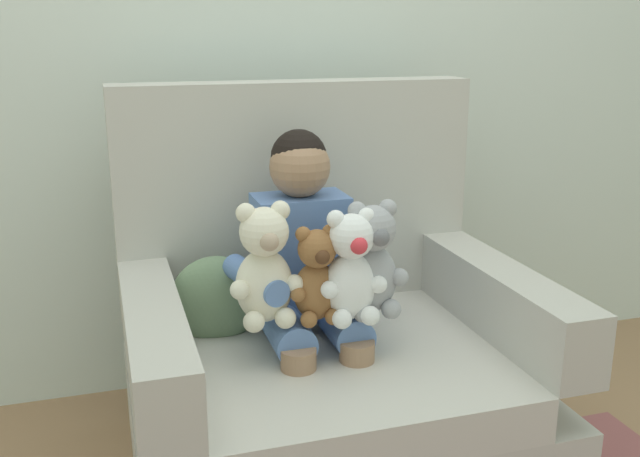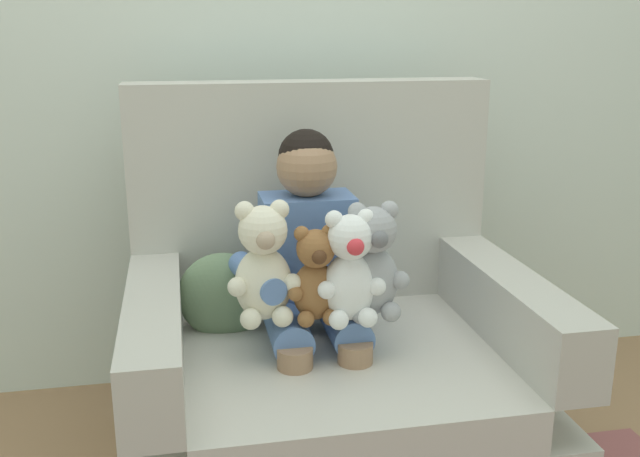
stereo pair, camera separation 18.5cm
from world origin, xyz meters
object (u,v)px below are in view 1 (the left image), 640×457
throw_pillow (216,300)px  plush_white (351,270)px  seated_child (307,265)px  plush_grey (372,262)px  plush_cream (265,268)px  armchair (326,358)px  plush_brown (317,277)px

throw_pillow → plush_white: bearing=-41.1°
seated_child → plush_grey: seated_child is taller
plush_grey → plush_cream: size_ratio=0.97×
armchair → plush_white: bearing=-84.9°
plush_grey → throw_pillow: (-0.38, 0.24, -0.15)m
throw_pillow → plush_cream: bearing=-67.1°
armchair → plush_cream: bearing=-150.0°
seated_child → plush_brown: (-0.02, -0.15, 0.02)m
seated_child → plush_cream: 0.20m
plush_grey → plush_cream: 0.28m
armchair → throw_pillow: bearing=160.4°
armchair → throw_pillow: armchair is taller
seated_child → plush_grey: (0.13, -0.15, 0.04)m
armchair → plush_white: (0.01, -0.16, 0.32)m
plush_brown → plush_white: size_ratio=0.86×
seated_child → throw_pillow: seated_child is taller
seated_child → throw_pillow: (-0.24, 0.10, -0.11)m
plush_grey → plush_brown: size_ratio=1.21×
plush_white → seated_child: bearing=104.1°
plush_grey → plush_white: size_ratio=1.04×
armchair → seated_child: size_ratio=1.35×
plush_brown → throw_pillow: 0.36m
plush_brown → throw_pillow: bearing=133.5°
plush_grey → plush_brown: bearing=-164.8°
seated_child → plush_grey: 0.20m
seated_child → plush_cream: (-0.15, -0.12, 0.05)m
plush_grey → plush_cream: plush_cream is taller
seated_child → plush_brown: size_ratio=3.20×
plush_white → throw_pillow: bearing=131.7°
armchair → plush_white: 0.36m
seated_child → throw_pillow: bearing=162.3°
plush_white → throw_pillow: (-0.31, 0.27, -0.15)m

